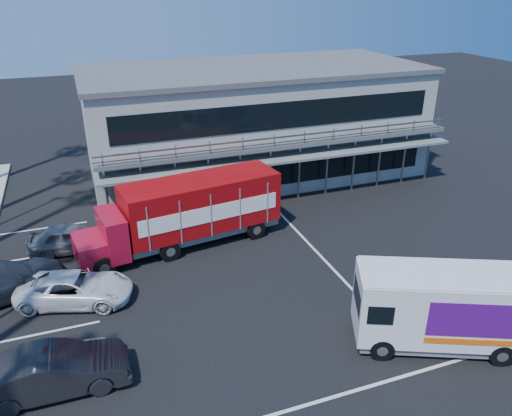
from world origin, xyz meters
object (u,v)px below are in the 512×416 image
object	(u,v)px
red_truck	(188,211)
parked_car_a	(50,364)
white_van	(444,308)
parked_car_b	(55,371)

from	to	relation	value
red_truck	parked_car_a	bearing A→B (deg)	-138.60
white_van	parked_car_b	xyz separation A→B (m)	(-13.51, 2.50, -0.86)
red_truck	parked_car_b	size ratio (longest dim) A/B	2.20
white_van	parked_car_a	bearing A→B (deg)	-168.32
parked_car_a	parked_car_b	distance (m)	0.53
red_truck	parked_car_b	xyz separation A→B (m)	(-6.52, -8.38, -1.12)
white_van	red_truck	bearing A→B (deg)	146.77
white_van	parked_car_b	distance (m)	13.76
parked_car_a	parked_car_b	world-z (taller)	parked_car_b
red_truck	white_van	bearing A→B (deg)	-65.60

